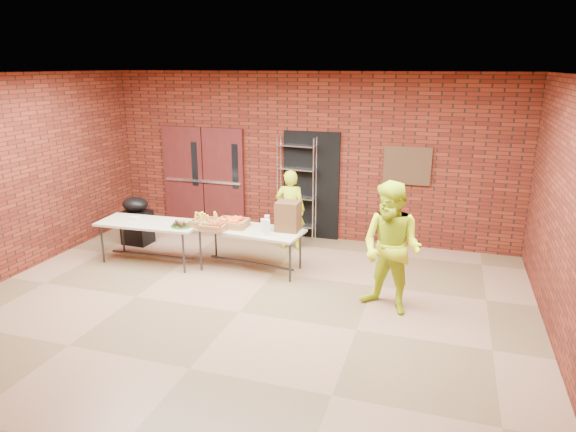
# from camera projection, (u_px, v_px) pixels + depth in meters

# --- Properties ---
(room) EXTENTS (8.08, 7.08, 3.28)m
(room) POSITION_uv_depth(u_px,v_px,m) (236.00, 201.00, 6.68)
(room) COLOR brown
(room) RESTS_ON ground
(double_doors) EXTENTS (1.78, 0.12, 2.10)m
(double_doors) POSITION_uv_depth(u_px,v_px,m) (204.00, 178.00, 10.62)
(double_doors) COLOR #481614
(double_doors) RESTS_ON room
(dark_doorway) EXTENTS (1.10, 0.06, 2.10)m
(dark_doorway) POSITION_uv_depth(u_px,v_px,m) (311.00, 186.00, 9.98)
(dark_doorway) COLOR black
(dark_doorway) RESTS_ON room
(bronze_plaque) EXTENTS (0.85, 0.04, 0.70)m
(bronze_plaque) POSITION_uv_depth(u_px,v_px,m) (407.00, 166.00, 9.31)
(bronze_plaque) COLOR #452D1B
(bronze_plaque) RESTS_ON room
(wire_rack) EXTENTS (0.76, 0.34, 2.01)m
(wire_rack) POSITION_uv_depth(u_px,v_px,m) (297.00, 189.00, 9.93)
(wire_rack) COLOR silver
(wire_rack) RESTS_ON room
(table_left) EXTENTS (1.80, 0.81, 0.73)m
(table_left) POSITION_uv_depth(u_px,v_px,m) (150.00, 225.00, 8.79)
(table_left) COLOR beige
(table_left) RESTS_ON room
(table_right) EXTENTS (1.82, 0.92, 0.72)m
(table_right) POSITION_uv_depth(u_px,v_px,m) (250.00, 232.00, 8.45)
(table_right) COLOR beige
(table_right) RESTS_ON room
(basket_bananas) EXTENTS (0.47, 0.37, 0.15)m
(basket_bananas) POSITION_uv_depth(u_px,v_px,m) (206.00, 222.00, 8.55)
(basket_bananas) COLOR #AE7646
(basket_bananas) RESTS_ON table_right
(basket_oranges) EXTENTS (0.50, 0.39, 0.16)m
(basket_oranges) POSITION_uv_depth(u_px,v_px,m) (232.00, 223.00, 8.52)
(basket_oranges) COLOR #AE7646
(basket_oranges) RESTS_ON table_right
(basket_apples) EXTENTS (0.41, 0.32, 0.13)m
(basket_apples) POSITION_uv_depth(u_px,v_px,m) (214.00, 226.00, 8.38)
(basket_apples) COLOR #AE7646
(basket_apples) RESTS_ON table_right
(muffin_tray) EXTENTS (0.37, 0.37, 0.09)m
(muffin_tray) POSITION_uv_depth(u_px,v_px,m) (182.00, 224.00, 8.53)
(muffin_tray) COLOR #185015
(muffin_tray) RESTS_ON table_left
(napkin_box) EXTENTS (0.17, 0.11, 0.06)m
(napkin_box) POSITION_uv_depth(u_px,v_px,m) (134.00, 219.00, 8.87)
(napkin_box) COLOR silver
(napkin_box) RESTS_ON table_left
(coffee_dispenser) EXTENTS (0.37, 0.33, 0.48)m
(coffee_dispenser) POSITION_uv_depth(u_px,v_px,m) (288.00, 216.00, 8.28)
(coffee_dispenser) COLOR brown
(coffee_dispenser) RESTS_ON table_right
(cup_stack_front) EXTENTS (0.07, 0.07, 0.22)m
(cup_stack_front) POSITION_uv_depth(u_px,v_px,m) (263.00, 225.00, 8.25)
(cup_stack_front) COLOR silver
(cup_stack_front) RESTS_ON table_right
(cup_stack_mid) EXTENTS (0.08, 0.08, 0.25)m
(cup_stack_mid) POSITION_uv_depth(u_px,v_px,m) (267.00, 228.00, 8.08)
(cup_stack_mid) COLOR silver
(cup_stack_mid) RESTS_ON table_right
(cup_stack_back) EXTENTS (0.08, 0.08, 0.25)m
(cup_stack_back) POSITION_uv_depth(u_px,v_px,m) (267.00, 223.00, 8.32)
(cup_stack_back) COLOR silver
(cup_stack_back) RESTS_ON table_right
(covered_grill) EXTENTS (0.52, 0.44, 0.92)m
(covered_grill) POSITION_uv_depth(u_px,v_px,m) (137.00, 220.00, 9.78)
(covered_grill) COLOR black
(covered_grill) RESTS_ON room
(volunteer_woman) EXTENTS (0.59, 0.43, 1.50)m
(volunteer_woman) POSITION_uv_depth(u_px,v_px,m) (290.00, 210.00, 9.42)
(volunteer_woman) COLOR #C2E018
(volunteer_woman) RESTS_ON room
(volunteer_man) EXTENTS (1.09, 0.99, 1.83)m
(volunteer_man) POSITION_uv_depth(u_px,v_px,m) (391.00, 248.00, 6.96)
(volunteer_man) COLOR #C2E018
(volunteer_man) RESTS_ON room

